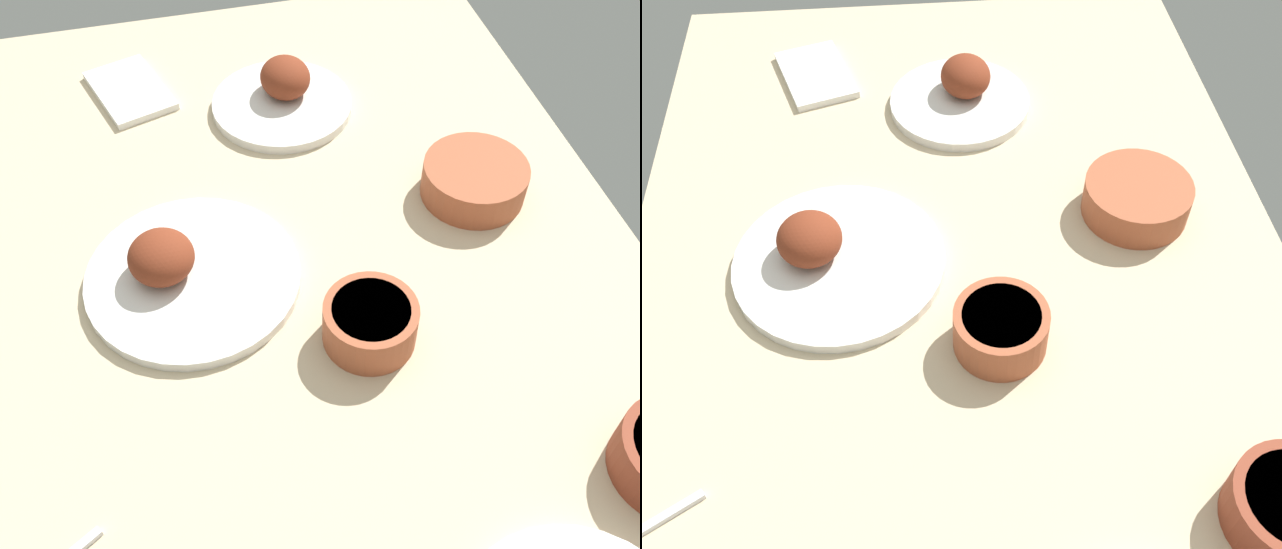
# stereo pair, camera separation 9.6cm
# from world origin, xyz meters

# --- Properties ---
(dining_table) EXTENTS (1.40, 0.90, 0.04)m
(dining_table) POSITION_xyz_m (0.00, 0.00, 0.02)
(dining_table) COLOR #C6B28E
(dining_table) RESTS_ON ground
(plate_center_main) EXTENTS (0.28, 0.28, 0.08)m
(plate_center_main) POSITION_xyz_m (0.05, 0.17, 0.06)
(plate_center_main) COLOR silver
(plate_center_main) RESTS_ON dining_table
(plate_near_viewer) EXTENTS (0.23, 0.23, 0.08)m
(plate_near_viewer) POSITION_xyz_m (0.38, -0.03, 0.06)
(plate_near_viewer) COLOR silver
(plate_near_viewer) RESTS_ON dining_table
(bowl_pasta) EXTENTS (0.12, 0.12, 0.06)m
(bowl_pasta) POSITION_xyz_m (-0.10, -0.04, 0.07)
(bowl_pasta) COLOR #A35133
(bowl_pasta) RESTS_ON dining_table
(bowl_potatoes) EXTENTS (0.15, 0.15, 0.05)m
(bowl_potatoes) POSITION_xyz_m (0.11, -0.26, 0.07)
(bowl_potatoes) COLOR #A35133
(bowl_potatoes) RESTS_ON dining_table
(folded_napkin) EXTENTS (0.19, 0.15, 0.01)m
(folded_napkin) POSITION_xyz_m (0.48, 0.21, 0.05)
(folded_napkin) COLOR white
(folded_napkin) RESTS_ON dining_table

